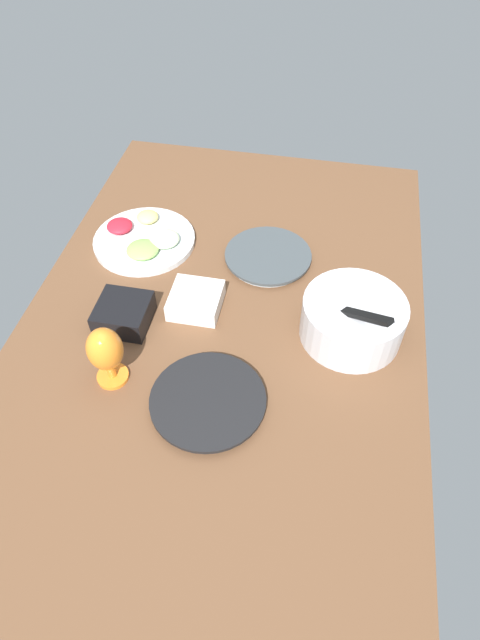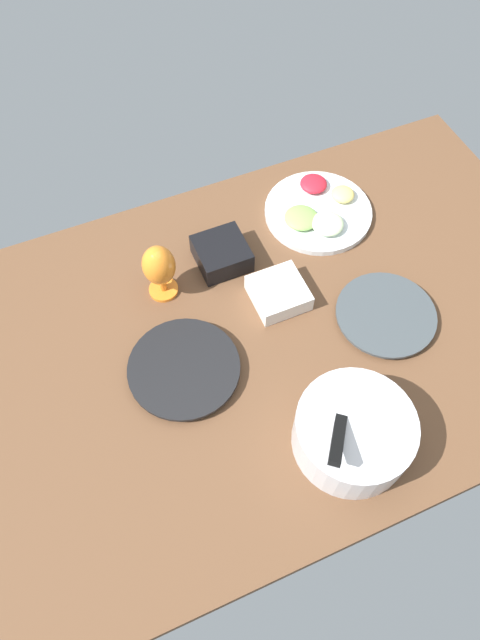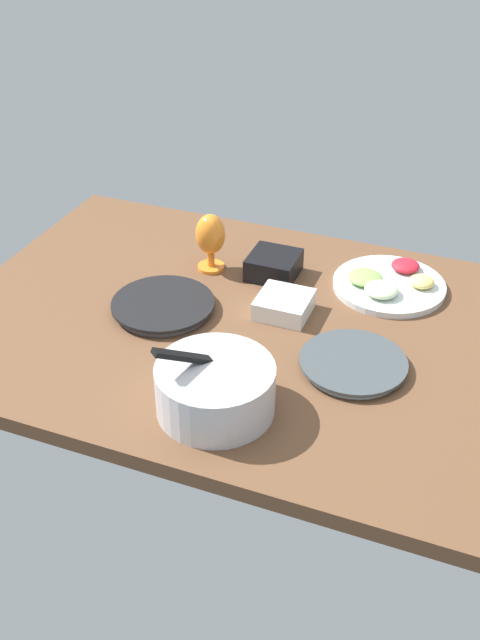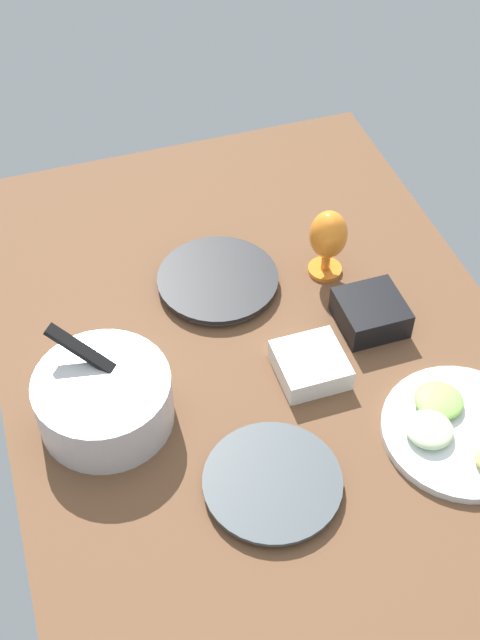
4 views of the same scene
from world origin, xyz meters
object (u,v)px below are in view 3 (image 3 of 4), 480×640
object	(u,v)px
fruit_platter	(389,284)
square_bowl_black	(274,264)
square_bowl_white	(284,304)
hurricane_glass_orange	(211,237)
dinner_plate_left	(353,364)
dinner_plate_right	(163,306)
mixing_bowl	(215,387)

from	to	relation	value
fruit_platter	square_bowl_black	size ratio (longest dim) A/B	2.29
square_bowl_black	square_bowl_white	world-z (taller)	square_bowl_black
hurricane_glass_orange	square_bowl_white	size ratio (longest dim) A/B	1.26
hurricane_glass_orange	dinner_plate_left	bearing A→B (deg)	148.47
hurricane_glass_orange	square_bowl_white	xyz separation A→B (cm)	(-26.16, 13.85, -7.23)
dinner_plate_right	square_bowl_black	bearing A→B (deg)	-127.35
fruit_platter	dinner_plate_right	bearing A→B (deg)	31.37
mixing_bowl	hurricane_glass_orange	xyz separation A→B (cm)	(24.41, -54.49, 3.96)
dinner_plate_right	hurricane_glass_orange	xyz separation A→B (cm)	(-3.14, -24.02, 8.66)
dinner_plate_left	fruit_platter	distance (cm)	37.21
mixing_bowl	dinner_plate_left	bearing A→B (deg)	-133.95
hurricane_glass_orange	square_bowl_black	size ratio (longest dim) A/B	1.26
dinner_plate_right	square_bowl_black	xyz separation A→B (cm)	(-20.61, -27.00, 2.17)
hurricane_glass_orange	dinner_plate_right	bearing A→B (deg)	82.56
hurricane_glass_orange	square_bowl_black	xyz separation A→B (cm)	(-17.47, -2.98, -6.48)
dinner_plate_left	square_bowl_black	size ratio (longest dim) A/B	1.90
square_bowl_white	dinner_plate_left	bearing A→B (deg)	144.51
dinner_plate_right	fruit_platter	world-z (taller)	fruit_platter
dinner_plate_left	square_bowl_black	bearing A→B (deg)	-46.59
dinner_plate_left	fruit_platter	xyz separation A→B (cm)	(-0.29, -37.20, 0.46)
dinner_plate_left	dinner_plate_right	distance (cm)	51.79
dinner_plate_left	mixing_bowl	world-z (taller)	mixing_bowl
mixing_bowl	square_bowl_black	bearing A→B (deg)	-83.12
hurricane_glass_orange	fruit_platter	bearing A→B (deg)	-171.19
dinner_plate_left	fruit_platter	size ratio (longest dim) A/B	0.83
fruit_platter	square_bowl_white	size ratio (longest dim) A/B	2.28
mixing_bowl	square_bowl_black	size ratio (longest dim) A/B	1.94
square_bowl_black	square_bowl_white	xyz separation A→B (cm)	(-8.69, 16.82, -0.74)
square_bowl_black	square_bowl_white	distance (cm)	18.95
hurricane_glass_orange	square_bowl_white	world-z (taller)	hurricane_glass_orange
square_bowl_black	dinner_plate_right	bearing A→B (deg)	52.65
square_bowl_white	hurricane_glass_orange	bearing A→B (deg)	-27.89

